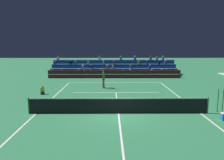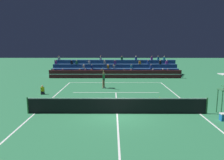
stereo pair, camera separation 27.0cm
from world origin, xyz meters
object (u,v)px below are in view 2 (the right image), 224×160
tennis_ball (160,97)px  equipment_cooler (224,117)px  tennis_player (104,79)px  ball_kid_courtside (43,91)px

tennis_ball → equipment_cooler: equipment_cooler is taller
tennis_ball → equipment_cooler: bearing=-64.9°
tennis_player → equipment_cooler: 12.53m
ball_kid_courtside → tennis_ball: size_ratio=12.43×
tennis_player → equipment_cooler: tennis_player is taller
ball_kid_courtside → equipment_cooler: ball_kid_courtside is taller
ball_kid_courtside → equipment_cooler: (13.26, -6.99, -0.10)m
ball_kid_courtside → tennis_ball: ball_kid_courtside is taller
ball_kid_courtside → tennis_ball: bearing=-6.7°
ball_kid_courtside → equipment_cooler: 14.99m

